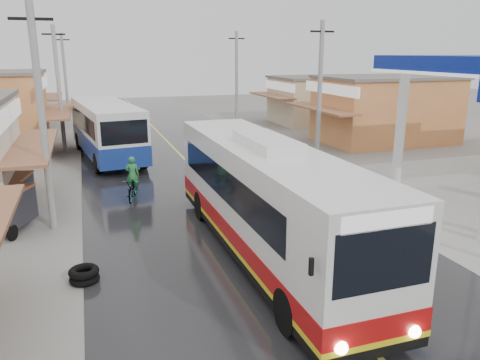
{
  "coord_description": "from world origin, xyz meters",
  "views": [
    {
      "loc": [
        -5.57,
        -8.7,
        6.36
      ],
      "look_at": [
        -0.47,
        6.64,
        1.9
      ],
      "focal_mm": 35.0,
      "sensor_mm": 36.0,
      "label": 1
    }
  ],
  "objects_px": {
    "tricycle_near": "(8,208)",
    "tyre_stack": "(84,275)",
    "second_bus": "(107,129)",
    "tricycle_far": "(12,193)",
    "coach_bus": "(265,199)",
    "cyclist": "(133,185)"
  },
  "relations": [
    {
      "from": "tricycle_near",
      "to": "tyre_stack",
      "type": "xyz_separation_m",
      "value": [
        2.54,
        -4.98,
        -0.69
      ]
    },
    {
      "from": "cyclist",
      "to": "tricycle_near",
      "type": "relative_size",
      "value": 0.82
    },
    {
      "from": "tricycle_near",
      "to": "cyclist",
      "type": "bearing_deg",
      "value": 50.68
    },
    {
      "from": "coach_bus",
      "to": "tricycle_near",
      "type": "bearing_deg",
      "value": 148.92
    },
    {
      "from": "cyclist",
      "to": "second_bus",
      "type": "bearing_deg",
      "value": 108.32
    },
    {
      "from": "tricycle_near",
      "to": "second_bus",
      "type": "bearing_deg",
      "value": 93.14
    },
    {
      "from": "second_bus",
      "to": "tyre_stack",
      "type": "xyz_separation_m",
      "value": [
        -1.59,
        -16.32,
        -1.59
      ]
    },
    {
      "from": "coach_bus",
      "to": "cyclist",
      "type": "relative_size",
      "value": 6.21
    },
    {
      "from": "coach_bus",
      "to": "cyclist",
      "type": "height_order",
      "value": "coach_bus"
    },
    {
      "from": "tyre_stack",
      "to": "second_bus",
      "type": "bearing_deg",
      "value": 84.44
    },
    {
      "from": "coach_bus",
      "to": "tyre_stack",
      "type": "bearing_deg",
      "value": -178.62
    },
    {
      "from": "cyclist",
      "to": "tricycle_far",
      "type": "distance_m",
      "value": 4.82
    },
    {
      "from": "tricycle_near",
      "to": "tricycle_far",
      "type": "relative_size",
      "value": 1.06
    },
    {
      "from": "second_bus",
      "to": "coach_bus",
      "type": "bearing_deg",
      "value": -83.76
    },
    {
      "from": "coach_bus",
      "to": "tricycle_far",
      "type": "bearing_deg",
      "value": 140.24
    },
    {
      "from": "second_bus",
      "to": "cyclist",
      "type": "bearing_deg",
      "value": -93.99
    },
    {
      "from": "second_bus",
      "to": "tyre_stack",
      "type": "relative_size",
      "value": 12.17
    },
    {
      "from": "second_bus",
      "to": "tricycle_far",
      "type": "height_order",
      "value": "second_bus"
    },
    {
      "from": "tricycle_near",
      "to": "tyre_stack",
      "type": "height_order",
      "value": "tricycle_near"
    },
    {
      "from": "tyre_stack",
      "to": "coach_bus",
      "type": "bearing_deg",
      "value": 1.84
    },
    {
      "from": "coach_bus",
      "to": "second_bus",
      "type": "xyz_separation_m",
      "value": [
        -3.98,
        16.14,
        -0.05
      ]
    },
    {
      "from": "coach_bus",
      "to": "tricycle_far",
      "type": "xyz_separation_m",
      "value": [
        -8.21,
        6.72,
        -0.95
      ]
    }
  ]
}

